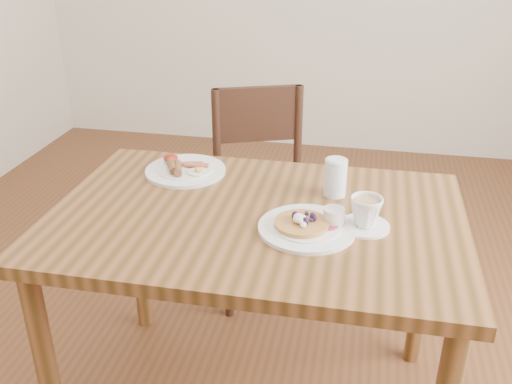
% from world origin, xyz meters
% --- Properties ---
extents(dining_table, '(1.20, 0.80, 0.75)m').
position_xyz_m(dining_table, '(0.00, 0.00, 0.65)').
color(dining_table, brown).
rests_on(dining_table, ground).
extents(chair_far, '(0.54, 0.54, 0.88)m').
position_xyz_m(chair_far, '(-0.12, 0.74, 0.49)').
color(chair_far, '#321C12').
rests_on(chair_far, ground).
extents(pancake_plate, '(0.27, 0.27, 0.06)m').
position_xyz_m(pancake_plate, '(0.16, -0.06, 0.76)').
color(pancake_plate, white).
rests_on(pancake_plate, dining_table).
extents(breakfast_plate, '(0.27, 0.27, 0.04)m').
position_xyz_m(breakfast_plate, '(-0.30, 0.24, 0.76)').
color(breakfast_plate, white).
rests_on(breakfast_plate, dining_table).
extents(teacup_saucer, '(0.14, 0.14, 0.09)m').
position_xyz_m(teacup_saucer, '(0.31, -0.02, 0.79)').
color(teacup_saucer, white).
rests_on(teacup_saucer, dining_table).
extents(water_glass, '(0.07, 0.07, 0.12)m').
position_xyz_m(water_glass, '(0.21, 0.17, 0.81)').
color(water_glass, silver).
rests_on(water_glass, dining_table).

